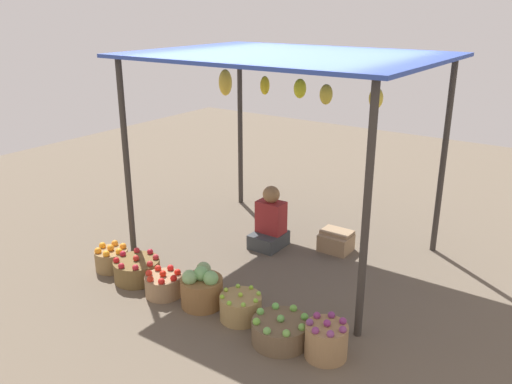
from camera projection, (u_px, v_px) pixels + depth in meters
The scene contains 12 objects.
ground_plane at pixel (285, 252), 6.50m from camera, with size 14.00×14.00×0.00m, color brown.
market_stall_structure at pixel (288, 70), 5.79m from camera, with size 3.23×2.48×2.36m.
vendor_person at pixel (270, 224), 6.57m from camera, with size 0.36×0.44×0.78m.
basket_oranges at pixel (112, 258), 6.05m from camera, with size 0.37×0.37×0.30m.
basket_red_apples at pixel (137, 269), 5.81m from camera, with size 0.50×0.50×0.29m.
basket_red_tomatoes at pixel (164, 284), 5.51m from camera, with size 0.38×0.38×0.28m.
basket_cabbages at pixel (202, 288), 5.29m from camera, with size 0.42×0.42×0.43m.
basket_limes at pixel (241, 307), 5.08m from camera, with size 0.40×0.40×0.28m.
basket_green_apples at pixel (280, 331), 4.73m from camera, with size 0.52×0.52×0.27m.
basket_purple_onions at pixel (326, 340), 4.52m from camera, with size 0.37×0.37×0.36m.
wooden_crate_near_vendor at pixel (336, 243), 6.50m from camera, with size 0.37×0.31×0.21m, color #997A58.
wooden_crate_stacked_rear at pixel (337, 240), 6.54m from camera, with size 0.37×0.25×0.24m, color #9B7D5B.
Camera 1 is at (3.08, -5.03, 2.85)m, focal length 37.38 mm.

